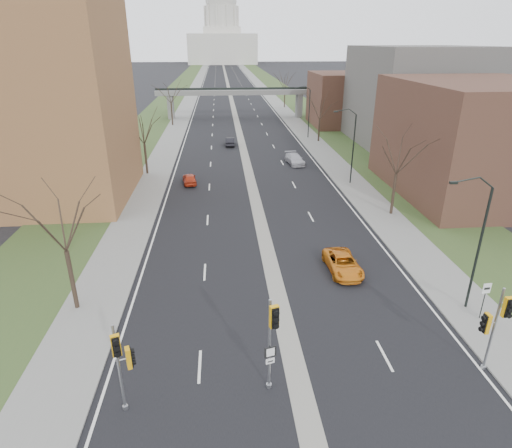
{
  "coord_description": "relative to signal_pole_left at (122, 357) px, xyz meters",
  "views": [
    {
      "loc": [
        -3.51,
        -15.86,
        15.81
      ],
      "look_at": [
        -1.27,
        10.99,
        4.19
      ],
      "focal_mm": 30.0,
      "sensor_mm": 36.0,
      "label": 1
    }
  ],
  "objects": [
    {
      "name": "tree_left_b",
      "position": [
        -4.88,
        38.61,
        3.14
      ],
      "size": [
        6.75,
        6.75,
        8.81
      ],
      "color": "#382B21",
      "rests_on": "sidewalk_left"
    },
    {
      "name": "ground",
      "position": [
        8.12,
        0.61,
        -3.09
      ],
      "size": [
        700.0,
        700.0,
        0.0
      ],
      "primitive_type": "plane",
      "color": "black",
      "rests_on": "ground"
    },
    {
      "name": "tree_right_a",
      "position": [
        21.12,
        22.61,
        3.55
      ],
      "size": [
        7.2,
        7.2,
        9.4
      ],
      "color": "#382B21",
      "rests_on": "sidewalk_right"
    },
    {
      "name": "commercial_block_mid",
      "position": [
        36.12,
        52.61,
        4.41
      ],
      "size": [
        18.0,
        22.0,
        15.0
      ],
      "primitive_type": "cube",
      "color": "#605E58",
      "rests_on": "ground"
    },
    {
      "name": "grass_verge_left",
      "position": [
        -9.88,
        150.61,
        -3.04
      ],
      "size": [
        8.0,
        600.0,
        0.1
      ],
      "primitive_type": "cube",
      "color": "#2F4721",
      "rests_on": "ground"
    },
    {
      "name": "streetlight_near",
      "position": [
        19.11,
        6.61,
        3.86
      ],
      "size": [
        2.61,
        0.2,
        8.7
      ],
      "color": "black",
      "rests_on": "sidewalk_right"
    },
    {
      "name": "signal_pole_median",
      "position": [
        6.68,
        0.61,
        0.47
      ],
      "size": [
        0.67,
        0.85,
        5.11
      ],
      "rotation": [
        0.0,
        0.0,
        0.27
      ],
      "color": "gray",
      "rests_on": "ground"
    },
    {
      "name": "tree_right_c",
      "position": [
        21.12,
        95.61,
        3.95
      ],
      "size": [
        7.65,
        7.65,
        9.99
      ],
      "color": "#382B21",
      "rests_on": "sidewalk_right"
    },
    {
      "name": "grass_verge_right",
      "position": [
        26.12,
        150.61,
        -3.04
      ],
      "size": [
        8.0,
        600.0,
        0.1
      ],
      "primitive_type": "cube",
      "color": "#2F4721",
      "rests_on": "ground"
    },
    {
      "name": "median_strip",
      "position": [
        8.12,
        150.61,
        -3.09
      ],
      "size": [
        1.2,
        600.0,
        0.02
      ],
      "primitive_type": "cube",
      "color": "gray",
      "rests_on": "ground"
    },
    {
      "name": "pedestrian_bridge",
      "position": [
        8.12,
        80.61,
        1.75
      ],
      "size": [
        34.0,
        3.0,
        6.45
      ],
      "color": "slate",
      "rests_on": "ground"
    },
    {
      "name": "car_right_mid",
      "position": [
        14.76,
        41.9,
        -2.4
      ],
      "size": [
        2.5,
        4.94,
        1.38
      ],
      "primitive_type": "imported",
      "rotation": [
        0.0,
        0.0,
        0.12
      ],
      "color": "#ACACB4",
      "rests_on": "ground"
    },
    {
      "name": "car_left_far",
      "position": [
        6.12,
        53.95,
        -2.43
      ],
      "size": [
        1.46,
        4.03,
        1.32
      ],
      "primitive_type": "imported",
      "rotation": [
        0.0,
        0.0,
        3.13
      ],
      "color": "black",
      "rests_on": "ground"
    },
    {
      "name": "sidewalk_left",
      "position": [
        -3.88,
        150.61,
        -3.03
      ],
      "size": [
        4.0,
        600.0,
        0.12
      ],
      "primitive_type": "cube",
      "color": "gray",
      "rests_on": "ground"
    },
    {
      "name": "signal_pole_right",
      "position": [
        17.75,
        1.05,
        0.12
      ],
      "size": [
        0.9,
        0.85,
        4.9
      ],
      "rotation": [
        0.0,
        0.0,
        0.06
      ],
      "color": "gray",
      "rests_on": "ground"
    },
    {
      "name": "speed_limit_sign",
      "position": [
        20.11,
        5.35,
        -1.28
      ],
      "size": [
        0.53,
        0.07,
        2.46
      ],
      "rotation": [
        0.0,
        0.0,
        0.09
      ],
      "color": "black",
      "rests_on": "sidewalk_right"
    },
    {
      "name": "road_surface",
      "position": [
        8.12,
        150.61,
        -3.08
      ],
      "size": [
        20.0,
        600.0,
        0.01
      ],
      "primitive_type": "cube",
      "color": "black",
      "rests_on": "ground"
    },
    {
      "name": "car_left_near",
      "position": [
        0.76,
        34.15,
        -2.45
      ],
      "size": [
        1.99,
        3.9,
        1.27
      ],
      "primitive_type": "imported",
      "rotation": [
        0.0,
        0.0,
        3.28
      ],
      "color": "#B22E14",
      "rests_on": "ground"
    },
    {
      "name": "commercial_block_far",
      "position": [
        30.12,
        70.61,
        1.91
      ],
      "size": [
        14.0,
        14.0,
        10.0
      ],
      "primitive_type": "cube",
      "color": "#533226",
      "rests_on": "ground"
    },
    {
      "name": "sidewalk_right",
      "position": [
        20.12,
        150.61,
        -3.03
      ],
      "size": [
        4.0,
        600.0,
        0.12
      ],
      "primitive_type": "cube",
      "color": "gray",
      "rests_on": "ground"
    },
    {
      "name": "car_right_near",
      "position": [
        13.32,
        11.93,
        -2.44
      ],
      "size": [
        2.28,
        4.73,
        1.3
      ],
      "primitive_type": "imported",
      "rotation": [
        0.0,
        0.0,
        0.03
      ],
      "color": "orange",
      "rests_on": "ground"
    },
    {
      "name": "signal_pole_left",
      "position": [
        0.0,
        0.0,
        0.0
      ],
      "size": [
        0.79,
        1.06,
        4.72
      ],
      "rotation": [
        0.0,
        0.0,
        0.35
      ],
      "color": "gray",
      "rests_on": "ground"
    },
    {
      "name": "tree_right_b",
      "position": [
        21.12,
        55.61,
        2.73
      ],
      "size": [
        6.3,
        6.3,
        8.22
      ],
      "color": "#382B21",
      "rests_on": "sidewalk_right"
    },
    {
      "name": "streetlight_mid",
      "position": [
        19.11,
        32.61,
        3.86
      ],
      "size": [
        2.61,
        0.2,
        8.7
      ],
      "color": "black",
      "rests_on": "sidewalk_right"
    },
    {
      "name": "commercial_block_near",
      "position": [
        32.12,
        28.61,
        2.91
      ],
      "size": [
        16.0,
        20.0,
        12.0
      ],
      "primitive_type": "cube",
      "color": "#533226",
      "rests_on": "ground"
    },
    {
      "name": "tree_left_a",
      "position": [
        -4.88,
        8.61,
        3.55
      ],
      "size": [
        7.2,
        7.2,
        9.4
      ],
      "color": "#382B21",
      "rests_on": "sidewalk_left"
    },
    {
      "name": "streetlight_far",
      "position": [
        19.11,
        58.61,
        3.86
      ],
      "size": [
        2.61,
        0.2,
        8.7
      ],
      "color": "black",
      "rests_on": "sidewalk_right"
    },
    {
      "name": "capitol",
      "position": [
        8.12,
        320.61,
        15.51
      ],
      "size": [
        48.0,
        42.0,
        55.75
      ],
      "color": "silver",
      "rests_on": "ground"
    },
    {
      "name": "tree_left_c",
      "position": [
        -4.88,
        72.61,
        3.95
      ],
      "size": [
        7.65,
        7.65,
        9.99
      ],
      "color": "#382B21",
      "rests_on": "sidewalk_left"
    }
  ]
}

